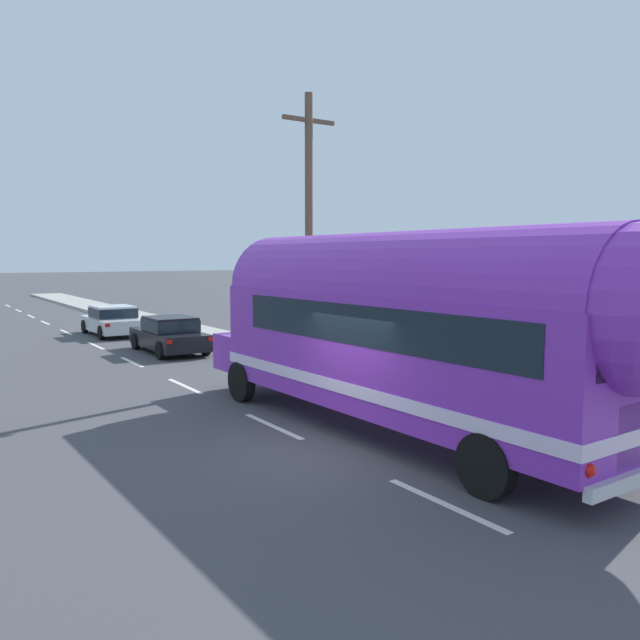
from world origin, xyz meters
TOP-DOWN VIEW (x-y plane):
  - ground_plane at (0.00, 0.00)m, footprint 300.00×300.00m
  - lane_markings at (2.48, 12.76)m, footprint 3.66×80.00m
  - sidewalk_slab at (4.90, 10.00)m, footprint 2.74×90.00m
  - utility_pole at (3.96, 6.84)m, footprint 1.80×0.24m
  - painted_bus at (1.79, -0.25)m, footprint 2.81×12.35m
  - car_lead at (1.89, 13.43)m, footprint 1.94×4.37m
  - car_second at (1.58, 20.03)m, footprint 2.02×4.36m

SIDE VIEW (x-z plane):
  - ground_plane at x=0.00m, z-range 0.00..0.00m
  - lane_markings at x=2.48m, z-range 0.00..0.01m
  - sidewalk_slab at x=4.90m, z-range 0.00..0.15m
  - car_lead at x=1.89m, z-range 0.04..1.41m
  - car_second at x=1.58m, z-range 0.05..1.42m
  - painted_bus at x=1.79m, z-range 0.24..4.36m
  - utility_pole at x=3.96m, z-range 0.17..8.67m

